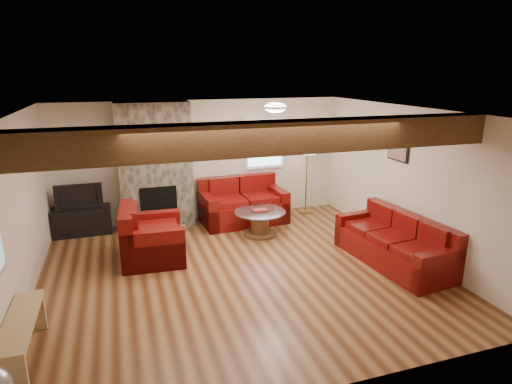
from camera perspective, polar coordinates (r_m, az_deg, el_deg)
room at (r=6.41m, az=-2.24°, el=-0.56°), size 8.00×8.00×8.00m
oak_beam at (r=5.01m, az=1.59°, el=7.23°), size 6.00×0.36×0.38m
chimney_breast at (r=8.63m, az=-13.25°, el=3.13°), size 1.40×0.67×2.50m
back_window at (r=9.26m, az=1.18°, el=6.48°), size 0.90×0.08×1.10m
ceiling_dome at (r=7.31m, az=2.60°, el=10.98°), size 0.40×0.40×0.18m
artwork_back at (r=8.92m, az=-6.16°, el=7.00°), size 0.42×0.06×0.52m
artwork_right at (r=7.86m, az=18.39°, el=5.46°), size 0.06×0.55×0.42m
sofa_three at (r=7.36m, az=17.89°, el=-6.13°), size 1.07×2.16×0.80m
loveseat at (r=8.88m, az=-1.74°, el=-1.20°), size 1.78×1.09×0.91m
armchair_red at (r=7.36m, az=-13.67°, el=-5.30°), size 1.06×1.20×0.92m
coffee_table at (r=8.25m, az=0.53°, el=-4.14°), size 0.98×0.98×0.51m
tv_cabinet at (r=8.93m, az=-22.19°, el=-3.59°), size 1.07×0.43×0.54m
television at (r=8.78m, az=-22.53°, el=-0.43°), size 0.85×0.11×0.49m
floor_lamp at (r=9.33m, az=6.86°, el=5.48°), size 0.42×0.42×1.63m
pine_bench at (r=5.52m, az=-28.65°, el=-16.96°), size 0.31×1.31×0.49m
coal_bucket at (r=8.44m, az=-14.38°, el=-4.70°), size 0.36×0.36×0.34m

